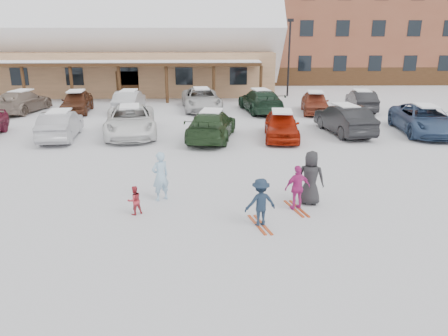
{
  "coord_description": "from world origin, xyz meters",
  "views": [
    {
      "loc": [
        -0.04,
        -12.92,
        5.45
      ],
      "look_at": [
        0.3,
        1.0,
        1.0
      ],
      "focal_mm": 35.0,
      "sensor_mm": 36.0,
      "label": 1
    }
  ],
  "objects_px": {
    "child_navy": "(260,202)",
    "parked_car_1": "(60,125)",
    "day_lodge": "(113,46)",
    "child_magenta": "(298,188)",
    "lamp_post": "(289,53)",
    "parked_car_6": "(424,120)",
    "parked_car_3": "(212,125)",
    "bystander_dark": "(311,178)",
    "parked_car_10": "(201,99)",
    "parked_car_11": "(260,101)",
    "parked_car_13": "(361,101)",
    "adult_skier": "(160,176)",
    "parked_car_9": "(129,101)",
    "parked_car_5": "(344,119)",
    "toddler_red": "(134,200)",
    "parked_car_8": "(77,102)",
    "parked_car_4": "(282,125)",
    "parked_car_2": "(130,121)",
    "parked_car_12": "(315,102)",
    "parked_car_7": "(22,101)"
  },
  "relations": [
    {
      "from": "parked_car_5",
      "to": "parked_car_4",
      "type": "bearing_deg",
      "value": 8.4
    },
    {
      "from": "child_magenta",
      "to": "parked_car_3",
      "type": "xyz_separation_m",
      "value": [
        -2.71,
        9.28,
        0.02
      ]
    },
    {
      "from": "lamp_post",
      "to": "child_magenta",
      "type": "relative_size",
      "value": 4.32
    },
    {
      "from": "child_magenta",
      "to": "parked_car_12",
      "type": "distance_m",
      "value": 17.03
    },
    {
      "from": "toddler_red",
      "to": "parked_car_8",
      "type": "bearing_deg",
      "value": -101.45
    },
    {
      "from": "adult_skier",
      "to": "parked_car_11",
      "type": "distance_m",
      "value": 16.84
    },
    {
      "from": "parked_car_5",
      "to": "parked_car_13",
      "type": "xyz_separation_m",
      "value": [
        3.23,
        6.97,
        -0.08
      ]
    },
    {
      "from": "parked_car_3",
      "to": "parked_car_6",
      "type": "xyz_separation_m",
      "value": [
        11.53,
        1.04,
        0.02
      ]
    },
    {
      "from": "parked_car_10",
      "to": "lamp_post",
      "type": "bearing_deg",
      "value": 34.96
    },
    {
      "from": "parked_car_1",
      "to": "parked_car_3",
      "type": "xyz_separation_m",
      "value": [
        7.79,
        -0.25,
        0.01
      ]
    },
    {
      "from": "parked_car_11",
      "to": "parked_car_10",
      "type": "bearing_deg",
      "value": -22.54
    },
    {
      "from": "child_navy",
      "to": "parked_car_3",
      "type": "xyz_separation_m",
      "value": [
        -1.43,
        10.43,
        0.03
      ]
    },
    {
      "from": "parked_car_3",
      "to": "parked_car_13",
      "type": "height_order",
      "value": "parked_car_3"
    },
    {
      "from": "bystander_dark",
      "to": "parked_car_10",
      "type": "distance_m",
      "value": 17.89
    },
    {
      "from": "parked_car_12",
      "to": "parked_car_13",
      "type": "relative_size",
      "value": 0.99
    },
    {
      "from": "parked_car_1",
      "to": "parked_car_7",
      "type": "xyz_separation_m",
      "value": [
        -5.12,
        7.69,
        0.01
      ]
    },
    {
      "from": "parked_car_1",
      "to": "parked_car_8",
      "type": "distance_m",
      "value": 7.64
    },
    {
      "from": "parked_car_8",
      "to": "parked_car_11",
      "type": "xyz_separation_m",
      "value": [
        12.48,
        -0.06,
        0.03
      ]
    },
    {
      "from": "toddler_red",
      "to": "child_magenta",
      "type": "bearing_deg",
      "value": 150.19
    },
    {
      "from": "adult_skier",
      "to": "toddler_red",
      "type": "height_order",
      "value": "adult_skier"
    },
    {
      "from": "parked_car_5",
      "to": "parked_car_10",
      "type": "xyz_separation_m",
      "value": [
        -7.92,
        7.5,
        -0.02
      ]
    },
    {
      "from": "parked_car_8",
      "to": "parked_car_11",
      "type": "height_order",
      "value": "parked_car_11"
    },
    {
      "from": "parked_car_10",
      "to": "parked_car_11",
      "type": "bearing_deg",
      "value": -19.77
    },
    {
      "from": "day_lodge",
      "to": "parked_car_10",
      "type": "distance_m",
      "value": 13.48
    },
    {
      "from": "parked_car_6",
      "to": "parked_car_11",
      "type": "relative_size",
      "value": 1.04
    },
    {
      "from": "parked_car_5",
      "to": "parked_car_12",
      "type": "xyz_separation_m",
      "value": [
        -0.22,
        6.1,
        -0.06
      ]
    },
    {
      "from": "parked_car_2",
      "to": "parked_car_8",
      "type": "xyz_separation_m",
      "value": [
        -4.84,
        6.73,
        -0.05
      ]
    },
    {
      "from": "parked_car_9",
      "to": "parked_car_11",
      "type": "relative_size",
      "value": 0.84
    },
    {
      "from": "adult_skier",
      "to": "child_navy",
      "type": "xyz_separation_m",
      "value": [
        3.09,
        -2.06,
        -0.12
      ]
    },
    {
      "from": "adult_skier",
      "to": "child_magenta",
      "type": "xyz_separation_m",
      "value": [
        4.37,
        -0.9,
        -0.11
      ]
    },
    {
      "from": "parked_car_1",
      "to": "parked_car_2",
      "type": "distance_m",
      "value": 3.54
    },
    {
      "from": "parked_car_9",
      "to": "parked_car_11",
      "type": "xyz_separation_m",
      "value": [
        8.96,
        -0.21,
        0.03
      ]
    },
    {
      "from": "parked_car_9",
      "to": "parked_car_7",
      "type": "bearing_deg",
      "value": 0.18
    },
    {
      "from": "toddler_red",
      "to": "child_magenta",
      "type": "height_order",
      "value": "child_magenta"
    },
    {
      "from": "day_lodge",
      "to": "child_magenta",
      "type": "xyz_separation_m",
      "value": [
        11.57,
        -28.16,
        -3.22
      ]
    },
    {
      "from": "lamp_post",
      "to": "child_magenta",
      "type": "height_order",
      "value": "lamp_post"
    },
    {
      "from": "parked_car_3",
      "to": "parked_car_11",
      "type": "bearing_deg",
      "value": -104.17
    },
    {
      "from": "parked_car_4",
      "to": "parked_car_7",
      "type": "relative_size",
      "value": 0.83
    },
    {
      "from": "day_lodge",
      "to": "parked_car_8",
      "type": "height_order",
      "value": "day_lodge"
    },
    {
      "from": "parked_car_2",
      "to": "parked_car_12",
      "type": "relative_size",
      "value": 1.34
    },
    {
      "from": "parked_car_8",
      "to": "parked_car_9",
      "type": "relative_size",
      "value": 0.97
    },
    {
      "from": "lamp_post",
      "to": "parked_car_6",
      "type": "bearing_deg",
      "value": -69.83
    },
    {
      "from": "child_navy",
      "to": "parked_car_1",
      "type": "bearing_deg",
      "value": -64.3
    },
    {
      "from": "adult_skier",
      "to": "parked_car_9",
      "type": "distance_m",
      "value": 16.78
    },
    {
      "from": "parked_car_1",
      "to": "parked_car_7",
      "type": "relative_size",
      "value": 0.86
    },
    {
      "from": "parked_car_1",
      "to": "parked_car_3",
      "type": "relative_size",
      "value": 0.86
    },
    {
      "from": "parked_car_3",
      "to": "parked_car_8",
      "type": "bearing_deg",
      "value": -31.18
    },
    {
      "from": "child_magenta",
      "to": "parked_car_7",
      "type": "relative_size",
      "value": 0.28
    },
    {
      "from": "bystander_dark",
      "to": "parked_car_6",
      "type": "xyz_separation_m",
      "value": [
        8.33,
        9.88,
        -0.12
      ]
    },
    {
      "from": "parked_car_1",
      "to": "parked_car_6",
      "type": "bearing_deg",
      "value": 176.02
    }
  ]
}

